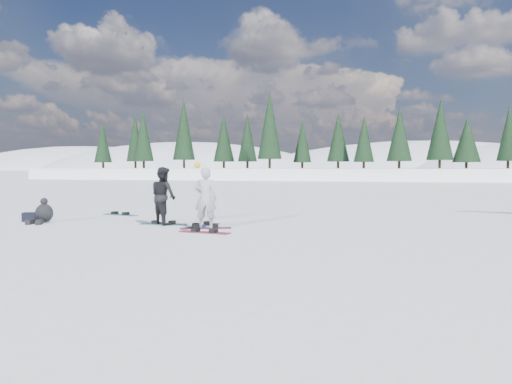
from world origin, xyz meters
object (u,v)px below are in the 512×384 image
snowboarder_man (163,196)px  snowboard_loose_a (202,226)px  seated_rider (43,213)px  snowboard_loose_b (204,232)px  gear_bag (30,217)px  snowboarder_woman (205,198)px  snowboard_loose_c (120,215)px

snowboarder_man → snowboard_loose_a: snowboarder_man is taller
snowboarder_man → seated_rider: bearing=41.3°
snowboard_loose_a → snowboard_loose_b: 1.51m
gear_bag → snowboard_loose_b: bearing=-11.3°
snowboarder_man → snowboard_loose_b: snowboarder_man is taller
snowboarder_woman → snowboard_loose_b: snowboarder_woman is taller
snowboarder_woman → snowboard_loose_b: 1.30m
snowboard_loose_a → snowboarder_woman: bearing=-133.1°
snowboarder_woman → snowboard_loose_c: (-4.48, 3.06, -0.90)m
seated_rider → snowboard_loose_a: (5.35, 0.33, -0.30)m
seated_rider → snowboard_loose_c: size_ratio=0.69×
snowboarder_woman → snowboarder_man: snowboarder_woman is taller
snowboarder_man → snowboard_loose_a: (1.35, -0.16, -0.90)m
gear_bag → seated_rider: bearing=-19.8°
gear_bag → snowboard_loose_c: 3.22m
snowboard_loose_a → snowboard_loose_c: size_ratio=1.00×
snowboarder_man → snowboard_loose_c: (-2.84, 2.39, -0.90)m
snowboarder_woman → snowboard_loose_a: snowboarder_woman is taller
seated_rider → snowboard_loose_a: 5.37m
snowboarder_woman → seated_rider: (-5.64, 0.18, -0.60)m
snowboarder_man → gear_bag: bearing=37.2°
gear_bag → snowboard_loose_b: (6.62, -1.32, -0.14)m
seated_rider → snowboard_loose_c: bearing=49.9°
snowboarder_man → seated_rider: 4.07m
snowboard_loose_c → seated_rider: bearing=-96.9°
snowboard_loose_a → snowboard_loose_c: bearing=76.6°
gear_bag → snowboard_loose_b: gear_bag is taller
snowboarder_woman → seated_rider: snowboarder_woman is taller
seated_rider → gear_bag: size_ratio=2.31×
gear_bag → snowboard_loose_a: (6.05, 0.08, -0.14)m
gear_bag → snowboard_loose_a: 6.06m
snowboard_loose_c → snowboard_loose_b: bearing=-24.7°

